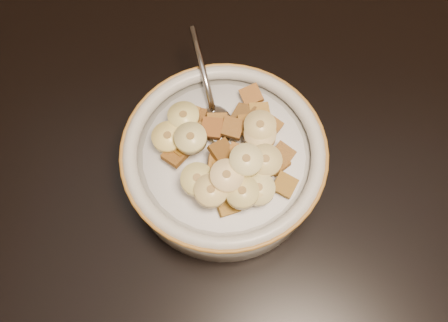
{
  "coord_description": "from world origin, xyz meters",
  "views": [
    {
      "loc": [
        -0.12,
        -0.08,
        1.24
      ],
      "look_at": [
        -0.13,
        0.13,
        0.78
      ],
      "focal_mm": 40.0,
      "sensor_mm": 36.0,
      "label": 1
    }
  ],
  "objects_px": {
    "cereal_bowl": "(224,164)",
    "spoon": "(217,125)",
    "chair": "(377,8)",
    "table": "(347,304)"
  },
  "relations": [
    {
      "from": "chair",
      "to": "spoon",
      "type": "relative_size",
      "value": 20.06
    },
    {
      "from": "spoon",
      "to": "cereal_bowl",
      "type": "bearing_deg",
      "value": 90.0
    },
    {
      "from": "cereal_bowl",
      "to": "spoon",
      "type": "bearing_deg",
      "value": 106.64
    },
    {
      "from": "chair",
      "to": "spoon",
      "type": "xyz_separation_m",
      "value": [
        -0.29,
        -0.46,
        0.33
      ]
    },
    {
      "from": "table",
      "to": "spoon",
      "type": "distance_m",
      "value": 0.22
    },
    {
      "from": "spoon",
      "to": "chair",
      "type": "bearing_deg",
      "value": -138.75
    },
    {
      "from": "table",
      "to": "spoon",
      "type": "xyz_separation_m",
      "value": [
        -0.14,
        0.16,
        0.07
      ]
    },
    {
      "from": "cereal_bowl",
      "to": "spoon",
      "type": "xyz_separation_m",
      "value": [
        -0.01,
        0.03,
        0.03
      ]
    },
    {
      "from": "table",
      "to": "chair",
      "type": "xyz_separation_m",
      "value": [
        0.15,
        0.62,
        -0.26
      ]
    },
    {
      "from": "chair",
      "to": "cereal_bowl",
      "type": "distance_m",
      "value": 0.64
    }
  ]
}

